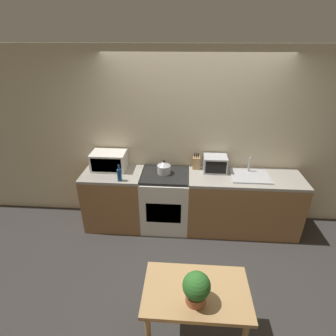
{
  "coord_description": "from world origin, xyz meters",
  "views": [
    {
      "loc": [
        -0.1,
        -2.72,
        2.68
      ],
      "look_at": [
        -0.33,
        0.49,
        1.05
      ],
      "focal_mm": 28.0,
      "sensor_mm": 36.0,
      "label": 1
    }
  ],
  "objects": [
    {
      "name": "knife_block",
      "position": [
        0.07,
        0.8,
        0.99
      ],
      "size": [
        0.11,
        0.09,
        0.25
      ],
      "color": "tan",
      "rests_on": "counter_right_run"
    },
    {
      "name": "potted_plant",
      "position": [
        0.02,
        -1.27,
        0.88
      ],
      "size": [
        0.23,
        0.23,
        0.3
      ],
      "color": "#9E5B3D",
      "rests_on": "dining_table"
    },
    {
      "name": "wall_back",
      "position": [
        0.0,
        0.93,
        1.3
      ],
      "size": [
        10.0,
        0.06,
        2.6
      ],
      "color": "beige",
      "rests_on": "ground_plane"
    },
    {
      "name": "microwave",
      "position": [
        -1.22,
        0.71,
        1.03
      ],
      "size": [
        0.5,
        0.34,
        0.26
      ],
      "color": "silver",
      "rests_on": "counter_left_run"
    },
    {
      "name": "ground_plane",
      "position": [
        0.0,
        0.0,
        0.0
      ],
      "size": [
        16.0,
        16.0,
        0.0
      ],
      "primitive_type": "plane",
      "color": "#33302D"
    },
    {
      "name": "bottle",
      "position": [
        -0.98,
        0.36,
        0.99
      ],
      "size": [
        0.06,
        0.06,
        0.24
      ],
      "color": "navy",
      "rests_on": "counter_left_run"
    },
    {
      "name": "dining_table",
      "position": [
        0.03,
        -1.17,
        0.61
      ],
      "size": [
        0.92,
        0.57,
        0.72
      ],
      "color": "tan",
      "rests_on": "ground_plane"
    },
    {
      "name": "counter_right_run",
      "position": [
        0.77,
        0.59,
        0.45
      ],
      "size": [
        1.62,
        0.62,
        0.9
      ],
      "color": "olive",
      "rests_on": "ground_plane"
    },
    {
      "name": "sink_basin",
      "position": [
        0.83,
        0.6,
        0.91
      ],
      "size": [
        0.54,
        0.41,
        0.24
      ],
      "color": "#ADAFB5",
      "rests_on": "counter_right_run"
    },
    {
      "name": "stove_range",
      "position": [
        -0.38,
        0.59,
        0.45
      ],
      "size": [
        0.69,
        0.62,
        0.9
      ],
      "color": "silver",
      "rests_on": "ground_plane"
    },
    {
      "name": "counter_left_run",
      "position": [
        -1.15,
        0.59,
        0.45
      ],
      "size": [
        0.86,
        0.62,
        0.9
      ],
      "color": "olive",
      "rests_on": "ground_plane"
    },
    {
      "name": "kettle",
      "position": [
        -0.4,
        0.62,
        0.99
      ],
      "size": [
        0.19,
        0.19,
        0.21
      ],
      "color": "#B7B7BC",
      "rests_on": "stove_range"
    },
    {
      "name": "toaster_oven",
      "position": [
        0.34,
        0.74,
        1.02
      ],
      "size": [
        0.33,
        0.27,
        0.23
      ],
      "color": "#ADAFB5",
      "rests_on": "counter_right_run"
    }
  ]
}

